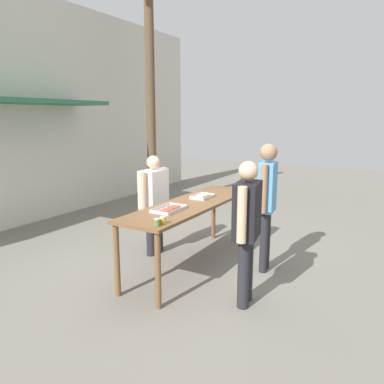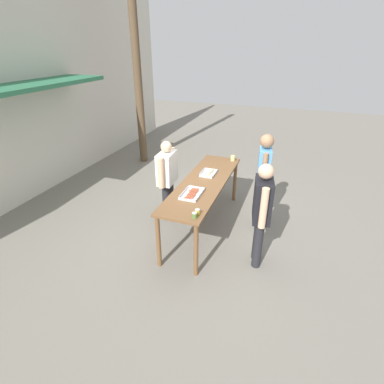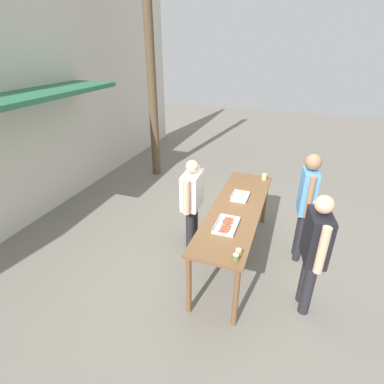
{
  "view_description": "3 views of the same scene",
  "coord_description": "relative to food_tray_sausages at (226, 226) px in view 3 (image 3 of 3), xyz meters",
  "views": [
    {
      "loc": [
        -4.43,
        -2.6,
        2.15
      ],
      "look_at": [
        0.0,
        0.0,
        1.1
      ],
      "focal_mm": 35.0,
      "sensor_mm": 36.0,
      "label": 1
    },
    {
      "loc": [
        -4.54,
        -1.43,
        3.16
      ],
      "look_at": [
        -0.54,
        0.02,
        1.0
      ],
      "focal_mm": 28.0,
      "sensor_mm": 36.0,
      "label": 2
    },
    {
      "loc": [
        -3.89,
        -0.7,
        3.19
      ],
      "look_at": [
        0.14,
        0.77,
        1.01
      ],
      "focal_mm": 28.0,
      "sensor_mm": 36.0,
      "label": 3
    }
  ],
  "objects": [
    {
      "name": "person_server_behind_table",
      "position": [
        0.69,
        0.74,
        -0.05
      ],
      "size": [
        0.69,
        0.29,
        1.55
      ],
      "rotation": [
        0.0,
        0.0,
        0.05
      ],
      "color": "#232328",
      "rests_on": "ground"
    },
    {
      "name": "condiment_jar_mustard",
      "position": [
        -0.65,
        -0.27,
        0.03
      ],
      "size": [
        0.07,
        0.07,
        0.08
      ],
      "color": "#567A38",
      "rests_on": "serving_table"
    },
    {
      "name": "utility_pole",
      "position": [
        3.29,
        2.7,
        1.91
      ],
      "size": [
        1.1,
        0.21,
        5.56
      ],
      "color": "brown",
      "rests_on": "ground"
    },
    {
      "name": "ground_plane",
      "position": [
        0.54,
        -0.02,
        -0.96
      ],
      "size": [
        24.0,
        24.0,
        0.0
      ],
      "primitive_type": "plane",
      "color": "slate"
    },
    {
      "name": "serving_table",
      "position": [
        0.54,
        -0.02,
        -0.12
      ],
      "size": [
        2.65,
        0.73,
        0.95
      ],
      "color": "brown",
      "rests_on": "ground"
    },
    {
      "name": "person_customer_holding_hotdog",
      "position": [
        -0.11,
        -1.12,
        0.03
      ],
      "size": [
        0.64,
        0.32,
        1.67
      ],
      "rotation": [
        0.0,
        0.0,
        3.32
      ],
      "color": "#232328",
      "rests_on": "ground"
    },
    {
      "name": "building_facade_back",
      "position": [
        0.54,
        3.96,
        1.3
      ],
      "size": [
        12.0,
        1.11,
        4.5
      ],
      "color": "beige",
      "rests_on": "ground"
    },
    {
      "name": "food_tray_buns",
      "position": [
        0.89,
        -0.0,
        0.01
      ],
      "size": [
        0.36,
        0.26,
        0.06
      ],
      "color": "silver",
      "rests_on": "serving_table"
    },
    {
      "name": "person_customer_with_cup",
      "position": [
        0.93,
        -0.98,
        0.13
      ],
      "size": [
        0.53,
        0.25,
        1.78
      ],
      "rotation": [
        0.0,
        0.0,
        3.28
      ],
      "color": "#232328",
      "rests_on": "ground"
    },
    {
      "name": "food_tray_sausages",
      "position": [
        0.0,
        0.0,
        0.0
      ],
      "size": [
        0.47,
        0.29,
        0.04
      ],
      "color": "silver",
      "rests_on": "serving_table"
    },
    {
      "name": "beer_cup",
      "position": [
        1.73,
        -0.26,
        0.04
      ],
      "size": [
        0.09,
        0.09,
        0.11
      ],
      "color": "#DBC67A",
      "rests_on": "serving_table"
    },
    {
      "name": "condiment_jar_ketchup",
      "position": [
        -0.54,
        -0.28,
        0.03
      ],
      "size": [
        0.07,
        0.07,
        0.08
      ],
      "color": "gold",
      "rests_on": "serving_table"
    }
  ]
}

